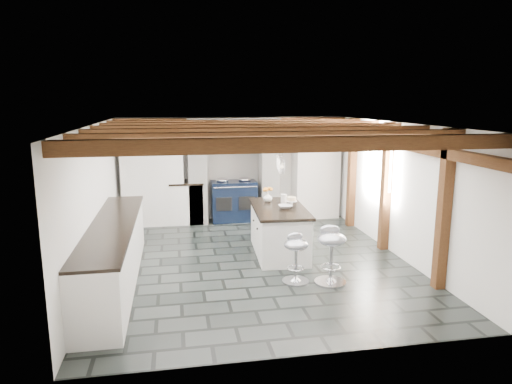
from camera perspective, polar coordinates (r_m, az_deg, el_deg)
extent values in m
plane|color=black|center=(7.82, -0.20, -8.52)|extent=(6.00, 6.00, 0.00)
plane|color=white|center=(10.43, -3.07, 3.03)|extent=(5.00, 0.00, 5.00)
plane|color=white|center=(7.50, -19.37, -0.92)|extent=(0.00, 6.00, 6.00)
plane|color=white|center=(8.31, 17.03, 0.38)|extent=(0.00, 6.00, 6.00)
plane|color=white|center=(7.36, -0.22, 8.55)|extent=(6.00, 6.00, 0.00)
cube|color=silver|center=(10.10, -7.35, 1.53)|extent=(0.40, 0.60, 1.90)
cube|color=silver|center=(10.30, 1.57, 1.81)|extent=(0.40, 0.60, 1.90)
cube|color=brown|center=(10.05, -2.91, 7.53)|extent=(2.10, 0.65, 0.18)
cube|color=silver|center=(10.04, -2.92, 8.41)|extent=(2.00, 0.60, 0.31)
cube|color=black|center=(9.73, -2.67, 7.76)|extent=(1.00, 0.03, 0.22)
cube|color=silver|center=(9.71, -2.66, 7.76)|extent=(0.90, 0.01, 0.14)
cube|color=white|center=(10.09, -12.75, 1.62)|extent=(1.30, 0.58, 2.00)
cube|color=white|center=(10.57, 7.42, 2.24)|extent=(1.00, 0.58, 2.00)
cube|color=white|center=(7.07, -17.32, -7.50)|extent=(0.60, 3.80, 0.88)
cube|color=black|center=(6.94, -17.55, -3.90)|extent=(0.64, 3.80, 0.04)
cube|color=white|center=(10.19, -8.68, -1.34)|extent=(0.70, 0.60, 0.88)
cube|color=black|center=(10.10, -8.76, 1.20)|extent=(0.74, 0.64, 0.04)
cube|color=brown|center=(8.16, 16.85, 5.88)|extent=(0.15, 5.80, 0.14)
plane|color=white|center=(8.77, 15.29, 3.68)|extent=(0.00, 0.90, 0.90)
cube|color=brown|center=(4.84, 5.15, 5.93)|extent=(5.00, 0.16, 0.16)
cube|color=brown|center=(5.67, 2.84, 6.77)|extent=(5.00, 0.16, 0.16)
cube|color=brown|center=(6.52, 1.11, 7.38)|extent=(5.00, 0.16, 0.16)
cube|color=brown|center=(7.37, -0.22, 7.85)|extent=(5.00, 0.16, 0.16)
cube|color=brown|center=(8.22, -1.27, 8.22)|extent=(5.00, 0.16, 0.16)
cube|color=brown|center=(9.08, -2.13, 8.52)|extent=(5.00, 0.16, 0.16)
cube|color=brown|center=(9.94, -2.85, 8.76)|extent=(5.00, 0.16, 0.16)
cube|color=brown|center=(6.91, 22.44, -2.15)|extent=(0.15, 0.15, 2.30)
cube|color=brown|center=(8.45, 15.93, 0.62)|extent=(0.15, 0.15, 2.30)
cube|color=brown|center=(9.89, 11.89, 2.34)|extent=(0.15, 0.15, 2.30)
cylinder|color=black|center=(7.43, 3.29, 5.70)|extent=(0.01, 0.01, 0.56)
cylinder|color=white|center=(7.47, 3.26, 3.18)|extent=(0.09, 0.09, 0.22)
cylinder|color=black|center=(7.74, 3.13, 5.92)|extent=(0.01, 0.01, 0.56)
cylinder|color=white|center=(7.77, 3.10, 3.50)|extent=(0.09, 0.09, 0.22)
cylinder|color=black|center=(8.04, 2.99, 6.13)|extent=(0.01, 0.01, 0.56)
cylinder|color=white|center=(8.08, 2.96, 3.80)|extent=(0.09, 0.09, 0.22)
cube|color=black|center=(10.25, -2.81, -1.10)|extent=(1.00, 0.60, 0.90)
ellipsoid|color=silver|center=(10.13, -4.24, 1.50)|extent=(0.28, 0.28, 0.11)
ellipsoid|color=silver|center=(10.19, -1.44, 1.59)|extent=(0.28, 0.28, 0.11)
cylinder|color=silver|center=(9.86, -2.59, 0.60)|extent=(0.95, 0.03, 0.03)
cube|color=black|center=(9.93, -4.01, -1.52)|extent=(0.35, 0.02, 0.30)
cube|color=black|center=(9.99, -1.16, -1.41)|extent=(0.35, 0.02, 0.30)
cube|color=white|center=(8.06, 2.88, -4.97)|extent=(0.91, 1.67, 0.79)
cube|color=black|center=(7.95, 2.91, -2.07)|extent=(0.98, 1.75, 0.05)
imported|color=white|center=(8.34, 1.48, -0.65)|extent=(0.17, 0.17, 0.17)
ellipsoid|color=orange|center=(8.31, 1.49, 0.29)|extent=(0.18, 0.18, 0.11)
cylinder|color=white|center=(8.25, 3.48, -0.83)|extent=(0.11, 0.11, 0.16)
imported|color=white|center=(7.87, 3.68, -1.84)|extent=(0.25, 0.25, 0.06)
cylinder|color=white|center=(8.02, 4.45, -1.47)|extent=(0.05, 0.05, 0.09)
cylinder|color=white|center=(8.01, 4.46, -1.11)|extent=(0.20, 0.20, 0.01)
cylinder|color=#D4BA8E|center=(8.00, 4.46, -0.84)|extent=(0.15, 0.15, 0.06)
cylinder|color=silver|center=(6.98, 9.27, -11.06)|extent=(0.47, 0.47, 0.03)
cone|color=silver|center=(6.97, 9.28, -10.69)|extent=(0.21, 0.21, 0.09)
cylinder|color=silver|center=(6.86, 9.36, -8.47)|extent=(0.05, 0.05, 0.59)
torus|color=silver|center=(6.90, 9.33, -9.22)|extent=(0.30, 0.30, 0.02)
ellipsoid|color=#8F939D|center=(6.76, 9.45, -5.83)|extent=(0.49, 0.49, 0.19)
ellipsoid|color=#8F939D|center=(6.83, 9.31, -4.72)|extent=(0.31, 0.16, 0.16)
cylinder|color=silver|center=(6.96, 4.96, -11.03)|extent=(0.40, 0.40, 0.03)
cone|color=silver|center=(6.95, 4.97, -10.72)|extent=(0.18, 0.18, 0.07)
cylinder|color=silver|center=(6.86, 5.01, -8.81)|extent=(0.05, 0.05, 0.50)
torus|color=silver|center=(6.89, 4.99, -9.45)|extent=(0.26, 0.26, 0.02)
ellipsoid|color=#8F939D|center=(6.77, 5.05, -6.56)|extent=(0.42, 0.42, 0.16)
ellipsoid|color=#8F939D|center=(6.82, 4.74, -5.61)|extent=(0.27, 0.14, 0.14)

